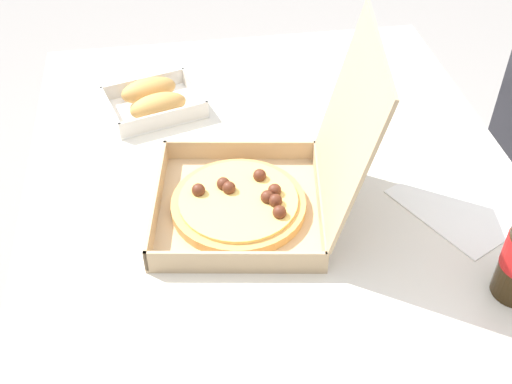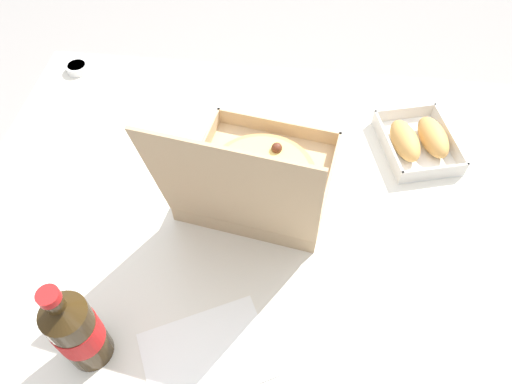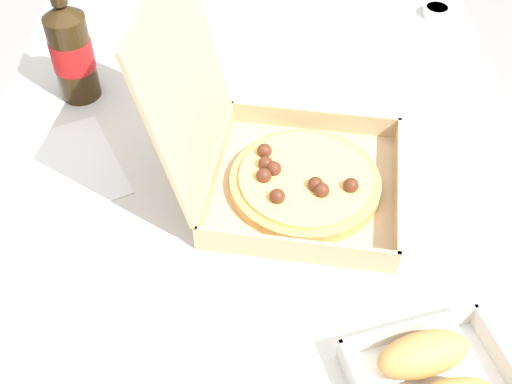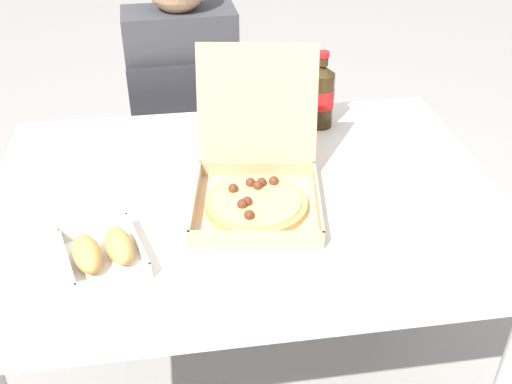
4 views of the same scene
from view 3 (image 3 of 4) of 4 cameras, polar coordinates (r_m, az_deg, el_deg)
dining_table at (r=1.05m, az=-0.02°, el=-3.06°), size 1.24×0.92×0.73m
pizza_box_open at (r=0.97m, az=2.59°, el=2.42°), size 0.34×0.40×0.33m
bread_side_box at (r=0.81m, az=15.87°, el=-16.00°), size 0.20×0.22×0.06m
cola_bottle at (r=1.18m, az=-16.21°, el=12.11°), size 0.07×0.07×0.22m
paper_menu at (r=1.08m, az=-16.39°, el=2.21°), size 0.26×0.23×0.00m
dipping_sauce_cup at (r=1.46m, az=15.97°, el=15.41°), size 0.06×0.06×0.02m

